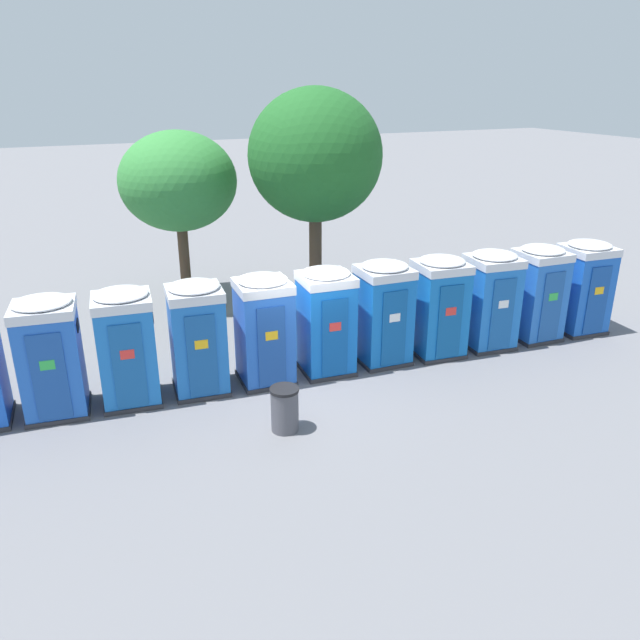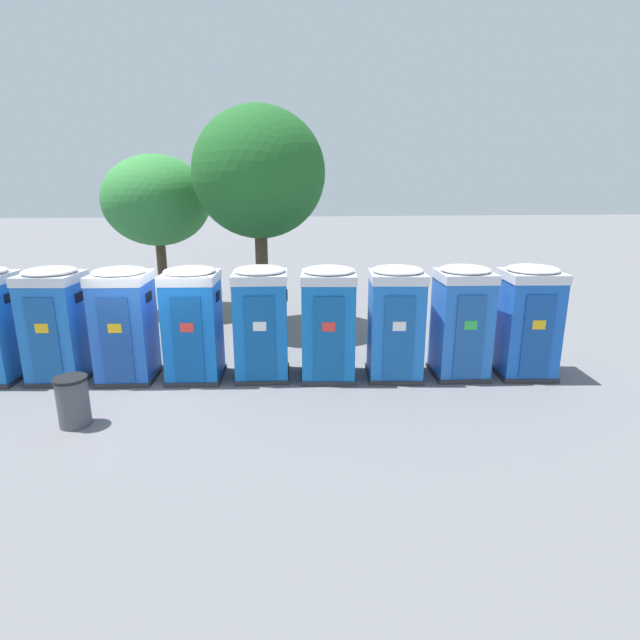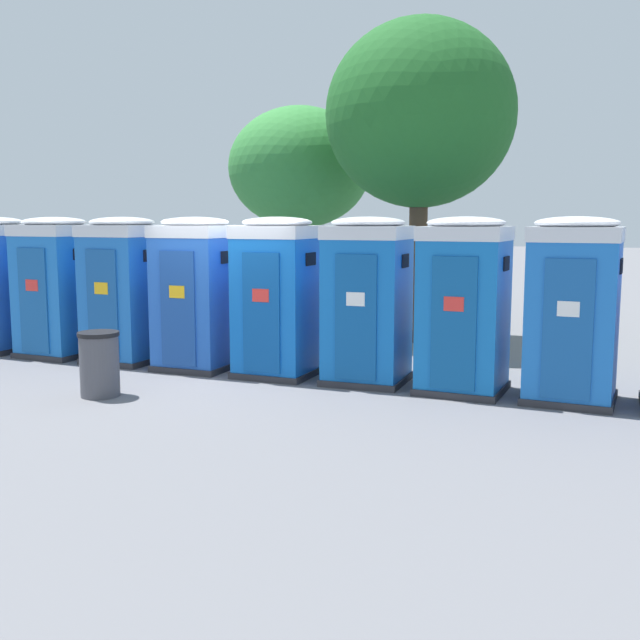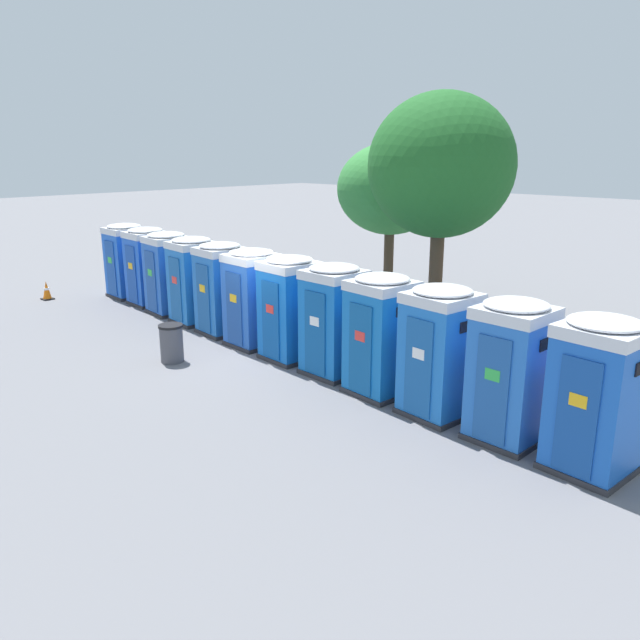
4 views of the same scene
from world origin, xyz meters
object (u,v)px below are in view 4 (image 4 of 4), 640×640
portapotty_0 (126,260)px  portapotty_6 (289,308)px  portapotty_2 (168,272)px  portapotty_10 (511,370)px  portapotty_5 (252,297)px  portapotty_9 (439,351)px  portapotty_11 (596,395)px  street_tree_0 (441,167)px  portapotty_8 (381,334)px  traffic_cone (47,291)px  portapotty_7 (334,319)px  street_tree_1 (391,190)px  portapotty_1 (148,266)px  portapotty_3 (193,280)px  portapotty_4 (221,288)px  trash_can (172,343)px

portapotty_0 → portapotty_6: bearing=-4.5°
portapotty_2 → portapotty_10: 11.96m
portapotty_2 → portapotty_5: bearing=-4.6°
portapotty_9 → portapotty_11: bearing=-3.3°
street_tree_0 → portapotty_5: bearing=-127.2°
portapotty_8 → traffic_cone: size_ratio=3.97×
traffic_cone → portapotty_5: bearing=9.9°
portapotty_0 → traffic_cone: 2.88m
portapotty_9 → traffic_cone: portapotty_9 is taller
portapotty_7 → portapotty_0: bearing=175.9°
portapotty_2 → street_tree_1: 7.53m
portapotty_1 → portapotty_7: same height
portapotty_6 → street_tree_1: (-1.93, 6.32, 2.44)m
portapotty_6 → traffic_cone: bearing=-172.0°
portapotty_2 → street_tree_1: street_tree_1 is taller
portapotty_10 → traffic_cone: size_ratio=3.97×
portapotty_0 → portapotty_3: same height
portapotty_7 → street_tree_0: street_tree_0 is taller
portapotty_7 → traffic_cone: (-12.03, -1.43, -0.97)m
portapotty_4 → portapotty_5: (1.49, -0.14, -0.00)m
portapotty_8 → street_tree_0: 5.54m
portapotty_7 → portapotty_11: same height
portapotty_1 → portapotty_7: bearing=-4.3°
portapotty_0 → portapotty_5: same height
portapotty_11 → trash_can: (-9.33, -1.64, -0.82)m
portapotty_0 → portapotty_9: size_ratio=1.00×
portapotty_11 → portapotty_1: bearing=175.7°
portapotty_7 → portapotty_3: bearing=176.3°
portapotty_6 → traffic_cone: (-10.54, -1.48, -0.97)m
portapotty_0 → portapotty_3: (4.47, -0.37, 0.00)m
portapotty_4 → portapotty_6: bearing=-4.5°
street_tree_1 → portapotty_6: bearing=-73.0°
portapotty_4 → traffic_cone: (-7.56, -1.71, -0.97)m
portapotty_10 → portapotty_9: bearing=177.6°
street_tree_1 → portapotty_1: bearing=-134.1°
portapotty_8 → trash_can: portapotty_8 is taller
portapotty_0 → portapotty_9: (13.41, -1.04, 0.00)m
portapotty_2 → portapotty_3: bearing=-4.3°
portapotty_5 → portapotty_8: same height
trash_can → portapotty_7: bearing=31.9°
portapotty_5 → portapotty_8: bearing=-4.0°
portapotty_9 → traffic_cone: size_ratio=3.97×
portapotty_4 → portapotty_1: bearing=174.9°
portapotty_5 → portapotty_10: 7.48m
portapotty_0 → portapotty_10: size_ratio=1.00×
portapotty_0 → portapotty_7: (10.44, -0.75, 0.00)m
street_tree_0 → traffic_cone: (-12.00, -5.47, -4.22)m
portapotty_6 → street_tree_1: bearing=107.0°
portapotty_10 → traffic_cone: bearing=-176.2°
portapotty_10 → street_tree_0: street_tree_0 is taller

